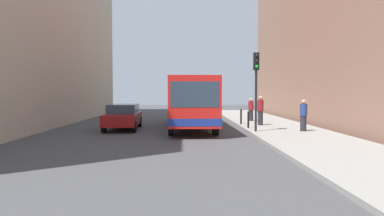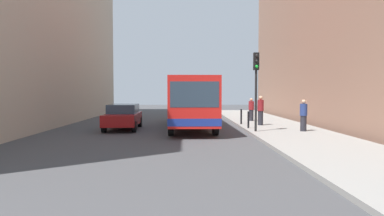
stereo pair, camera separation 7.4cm
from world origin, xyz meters
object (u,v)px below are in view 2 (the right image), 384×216
(bollard_near, at_px, (248,120))
(pedestrian_far_sidewalk, at_px, (251,110))
(bollard_mid, at_px, (241,117))
(traffic_light, at_px, (256,77))
(pedestrian_mid_sidewalk, at_px, (261,110))
(bus, at_px, (191,100))
(car_behind_bus, at_px, (195,107))
(car_beside_bus, at_px, (123,116))
(pedestrian_near_signal, at_px, (303,115))

(bollard_near, height_order, pedestrian_far_sidewalk, pedestrian_far_sidewalk)
(bollard_near, bearing_deg, bollard_mid, 90.00)
(traffic_light, bearing_deg, pedestrian_mid_sidewalk, 74.03)
(bus, bearing_deg, car_behind_bus, -94.29)
(car_beside_bus, distance_m, pedestrian_far_sidewalk, 9.32)
(car_beside_bus, distance_m, car_behind_bus, 12.28)
(car_beside_bus, bearing_deg, pedestrian_far_sidewalk, -154.83)
(traffic_light, distance_m, bollard_mid, 4.80)
(pedestrian_far_sidewalk, bearing_deg, car_beside_bus, -145.31)
(car_beside_bus, height_order, pedestrian_mid_sidewalk, pedestrian_mid_sidewalk)
(traffic_light, distance_m, pedestrian_near_signal, 3.24)
(bus, relative_size, car_beside_bus, 2.49)
(bollard_near, bearing_deg, car_behind_bus, 102.19)
(bollard_mid, bearing_deg, pedestrian_far_sidewalk, 65.78)
(car_beside_bus, bearing_deg, car_behind_bus, -113.21)
(bus, relative_size, pedestrian_near_signal, 6.66)
(car_beside_bus, distance_m, pedestrian_mid_sidewalk, 8.38)
(bus, xyz_separation_m, pedestrian_near_signal, (5.88, -3.43, -0.75))
(car_beside_bus, height_order, car_behind_bus, same)
(car_beside_bus, xyz_separation_m, pedestrian_mid_sidewalk, (8.32, 0.94, 0.27))
(car_beside_bus, xyz_separation_m, pedestrian_far_sidewalk, (8.34, 4.14, 0.17))
(car_beside_bus, distance_m, bollard_mid, 7.44)
(pedestrian_mid_sidewalk, xyz_separation_m, pedestrian_far_sidewalk, (0.02, 3.20, -0.11))
(bus, height_order, bollard_near, bus)
(car_behind_bus, height_order, pedestrian_far_sidewalk, pedestrian_far_sidewalk)
(traffic_light, distance_m, pedestrian_mid_sidewalk, 4.06)
(bollard_mid, bearing_deg, bus, -167.79)
(car_beside_bus, distance_m, pedestrian_near_signal, 10.17)
(bus, distance_m, car_behind_bus, 10.46)
(bus, xyz_separation_m, pedestrian_mid_sidewalk, (4.34, -0.04, -0.67))
(traffic_light, xyz_separation_m, bollard_mid, (-0.10, 4.17, -2.38))
(car_beside_bus, relative_size, pedestrian_far_sidewalk, 2.76)
(traffic_light, height_order, pedestrian_near_signal, traffic_light)
(bus, distance_m, pedestrian_mid_sidewalk, 4.39)
(bus, xyz_separation_m, pedestrian_far_sidewalk, (4.36, 3.16, -0.78))
(traffic_light, distance_m, bollard_near, 2.87)
(car_behind_bus, xyz_separation_m, pedestrian_mid_sidewalk, (3.73, -10.44, 0.27))
(traffic_light, bearing_deg, pedestrian_far_sidewalk, 81.39)
(bollard_mid, bearing_deg, pedestrian_near_signal, -57.62)
(car_behind_bus, xyz_separation_m, traffic_light, (2.75, -13.86, 2.22))
(car_behind_bus, xyz_separation_m, bollard_mid, (2.65, -9.69, -0.16))
(pedestrian_near_signal, height_order, pedestrian_far_sidewalk, pedestrian_near_signal)
(pedestrian_near_signal, relative_size, pedestrian_far_sidewalk, 1.03)
(bollard_near, bearing_deg, pedestrian_mid_sidewalk, 59.32)
(bollard_mid, bearing_deg, bollard_near, -90.00)
(car_behind_bus, bearing_deg, car_beside_bus, 69.66)
(pedestrian_mid_sidewalk, bearing_deg, bus, -62.72)
(pedestrian_near_signal, relative_size, pedestrian_mid_sidewalk, 0.92)
(bollard_mid, xyz_separation_m, pedestrian_far_sidewalk, (1.10, 2.45, 0.32))
(car_behind_bus, distance_m, bollard_mid, 10.05)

